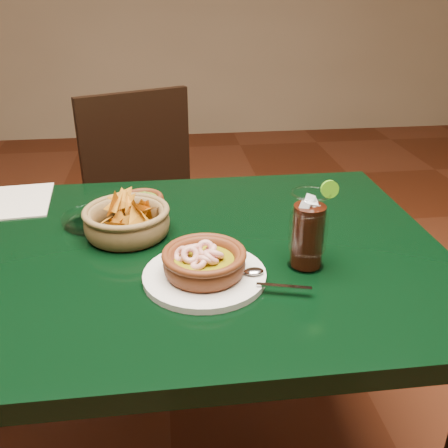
{
  "coord_description": "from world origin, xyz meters",
  "views": [
    {
      "loc": [
        0.03,
        -0.92,
        1.25
      ],
      "look_at": [
        0.14,
        -0.02,
        0.81
      ],
      "focal_mm": 40.0,
      "sensor_mm": 36.0,
      "label": 1
    }
  ],
  "objects": [
    {
      "name": "glass_ashtray",
      "position": [
        -0.15,
        0.13,
        0.77
      ],
      "size": [
        0.14,
        0.14,
        0.03
      ],
      "color": "white",
      "rests_on": "dining_table"
    },
    {
      "name": "shrimp_plate",
      "position": [
        0.09,
        -0.12,
        0.78
      ],
      "size": [
        0.3,
        0.23,
        0.07
      ],
      "color": "silver",
      "rests_on": "dining_table"
    },
    {
      "name": "cola_drink",
      "position": [
        0.29,
        -0.1,
        0.83
      ],
      "size": [
        0.15,
        0.15,
        0.18
      ],
      "color": "white",
      "rests_on": "dining_table"
    },
    {
      "name": "dining_table",
      "position": [
        0.0,
        0.0,
        0.65
      ],
      "size": [
        1.2,
        0.8,
        0.75
      ],
      "color": "black",
      "rests_on": "ground"
    },
    {
      "name": "guacamole_ramekin",
      "position": [
        -0.03,
        0.21,
        0.77
      ],
      "size": [
        0.12,
        0.12,
        0.04
      ],
      "color": "#4E220F",
      "rests_on": "dining_table"
    },
    {
      "name": "dining_chair",
      "position": [
        -0.02,
        0.7,
        0.5
      ],
      "size": [
        0.55,
        0.55,
        0.91
      ],
      "color": "black",
      "rests_on": "ground"
    },
    {
      "name": "paper_menu",
      "position": [
        -0.35,
        0.29,
        0.75
      ],
      "size": [
        0.18,
        0.23,
        0.0
      ],
      "color": "beige",
      "rests_on": "dining_table"
    },
    {
      "name": "chip_basket",
      "position": [
        -0.06,
        0.07,
        0.78
      ],
      "size": [
        0.22,
        0.22,
        0.13
      ],
      "color": "olive",
      "rests_on": "dining_table"
    }
  ]
}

